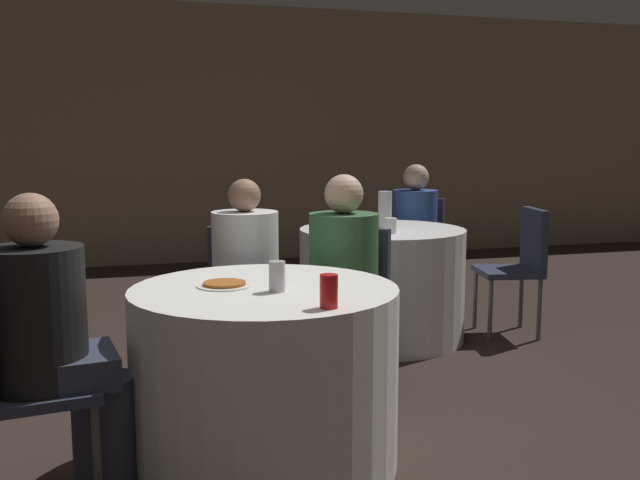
{
  "coord_description": "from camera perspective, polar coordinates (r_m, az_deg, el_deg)",
  "views": [
    {
      "loc": [
        -0.5,
        -2.88,
        1.35
      ],
      "look_at": [
        0.48,
        0.5,
        0.86
      ],
      "focal_mm": 40.0,
      "sensor_mm": 36.0,
      "label": 1
    }
  ],
  "objects": [
    {
      "name": "chair_near_north",
      "position": [
        3.9,
        -6.07,
        -4.07
      ],
      "size": [
        0.43,
        0.44,
        0.88
      ],
      "rotation": [
        0.0,
        0.0,
        -3.23
      ],
      "color": "#2D3347",
      "rests_on": "ground_plane"
    },
    {
      "name": "chair_near_west",
      "position": [
        2.82,
        -23.42,
        -9.48
      ],
      "size": [
        0.46,
        0.45,
        0.88
      ],
      "rotation": [
        0.0,
        0.0,
        -1.43
      ],
      "color": "#2D3347",
      "rests_on": "ground_plane"
    },
    {
      "name": "pizza_plate_near",
      "position": [
        2.96,
        -7.65,
        -3.54
      ],
      "size": [
        0.23,
        0.23,
        0.02
      ],
      "color": "white",
      "rests_on": "table_near"
    },
    {
      "name": "chair_far_east",
      "position": [
        5.12,
        15.75,
        -1.42
      ],
      "size": [
        0.47,
        0.47,
        0.88
      ],
      "rotation": [
        0.0,
        0.0,
        1.38
      ],
      "color": "#2D3347",
      "rests_on": "ground_plane"
    },
    {
      "name": "chair_near_northeast",
      "position": [
        3.82,
        2.39,
        -4.29
      ],
      "size": [
        0.56,
        0.56,
        0.88
      ],
      "rotation": [
        0.0,
        0.0,
        -3.84
      ],
      "color": "#2D3347",
      "rests_on": "ground_plane"
    },
    {
      "name": "table_far",
      "position": [
        4.9,
        4.96,
        -3.48
      ],
      "size": [
        1.12,
        1.12,
        0.76
      ],
      "color": "white",
      "rests_on": "ground_plane"
    },
    {
      "name": "person_blue_shirt",
      "position": [
        5.63,
        7.42,
        0.25
      ],
      "size": [
        0.47,
        0.49,
        1.16
      ],
      "rotation": [
        0.0,
        0.0,
        -3.81
      ],
      "color": "#33384C",
      "rests_on": "ground_plane"
    },
    {
      "name": "person_white_shirt",
      "position": [
        3.74,
        -5.87,
        -3.75
      ],
      "size": [
        0.37,
        0.51,
        1.15
      ],
      "rotation": [
        0.0,
        0.0,
        -3.23
      ],
      "color": "#33384C",
      "rests_on": "ground_plane"
    },
    {
      "name": "person_black_shirt",
      "position": [
        2.8,
        -20.27,
        -8.04
      ],
      "size": [
        0.51,
        0.38,
        1.17
      ],
      "rotation": [
        0.0,
        0.0,
        -1.43
      ],
      "color": "#33384C",
      "rests_on": "ground_plane"
    },
    {
      "name": "chair_far_northeast",
      "position": [
        5.79,
        7.81,
        -0.12
      ],
      "size": [
        0.56,
        0.56,
        0.88
      ],
      "rotation": [
        0.0,
        0.0,
        -3.81
      ],
      "color": "#2D3347",
      "rests_on": "ground_plane"
    },
    {
      "name": "table_near",
      "position": [
        3.02,
        -4.4,
        -10.82
      ],
      "size": [
        1.1,
        1.1,
        0.76
      ],
      "color": "white",
      "rests_on": "ground_plane"
    },
    {
      "name": "cup_far",
      "position": [
        4.59,
        5.67,
        1.15
      ],
      "size": [
        0.08,
        0.08,
        0.1
      ],
      "color": "white",
      "rests_on": "table_far"
    },
    {
      "name": "soda_can_silver",
      "position": [
        2.83,
        -3.45,
        -2.92
      ],
      "size": [
        0.07,
        0.07,
        0.12
      ],
      "color": "silver",
      "rests_on": "table_near"
    },
    {
      "name": "person_green_jacket",
      "position": [
        3.67,
        1.51,
        -3.68
      ],
      "size": [
        0.48,
        0.5,
        1.18
      ],
      "rotation": [
        0.0,
        0.0,
        -3.84
      ],
      "color": "black",
      "rests_on": "ground_plane"
    },
    {
      "name": "wall_back",
      "position": [
        7.93,
        -12.59,
        8.19
      ],
      "size": [
        16.0,
        0.06,
        2.8
      ],
      "color": "gray",
      "rests_on": "ground_plane"
    },
    {
      "name": "bottle_far",
      "position": [
        4.76,
        5.21,
        2.35
      ],
      "size": [
        0.09,
        0.09,
        0.26
      ],
      "color": "silver",
      "rests_on": "table_far"
    },
    {
      "name": "ground_plane",
      "position": [
        3.23,
        -5.9,
        -16.82
      ],
      "size": [
        16.0,
        16.0,
        0.0
      ],
      "primitive_type": "plane",
      "color": "#332621"
    },
    {
      "name": "soda_can_red",
      "position": [
        2.55,
        0.72,
        -4.13
      ],
      "size": [
        0.07,
        0.07,
        0.12
      ],
      "color": "red",
      "rests_on": "table_near"
    }
  ]
}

